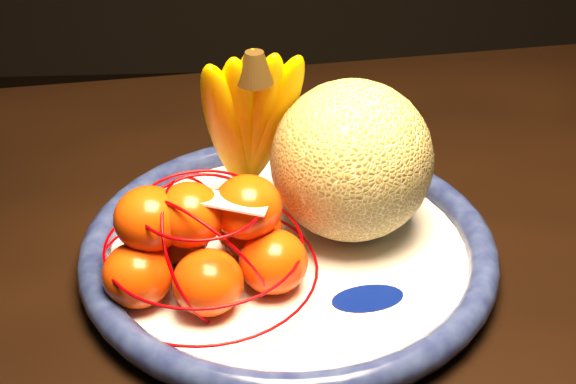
{
  "coord_description": "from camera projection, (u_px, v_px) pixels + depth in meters",
  "views": [
    {
      "loc": [
        0.17,
        -0.48,
        1.24
      ],
      "look_at": [
        0.2,
        0.11,
        0.85
      ],
      "focal_mm": 50.0,
      "sensor_mm": 36.0,
      "label": 1
    }
  ],
  "objects": [
    {
      "name": "dining_table",
      "position": [
        125.0,
        381.0,
        0.72
      ],
      "size": [
        1.67,
        1.14,
        0.78
      ],
      "rotation": [
        0.0,
        0.0,
        0.13
      ],
      "color": "black",
      "rests_on": "ground"
    },
    {
      "name": "fruit_bowl",
      "position": [
        289.0,
        249.0,
        0.73
      ],
      "size": [
        0.38,
        0.38,
        0.03
      ],
      "rotation": [
        0.0,
        0.0,
        -0.43
      ],
      "color": "white",
      "rests_on": "dining_table"
    },
    {
      "name": "cantaloupe",
      "position": [
        352.0,
        161.0,
        0.72
      ],
      "size": [
        0.15,
        0.15,
        0.15
      ],
      "primitive_type": "sphere",
      "color": "olive",
      "rests_on": "fruit_bowl"
    },
    {
      "name": "banana_bunch",
      "position": [
        249.0,
        117.0,
        0.74
      ],
      "size": [
        0.12,
        0.12,
        0.19
      ],
      "rotation": [
        0.0,
        0.0,
        0.19
      ],
      "color": "#EFB100",
      "rests_on": "fruit_bowl"
    },
    {
      "name": "mandarin_bag",
      "position": [
        204.0,
        242.0,
        0.67
      ],
      "size": [
        0.2,
        0.2,
        0.12
      ],
      "rotation": [
        0.0,
        0.0,
        -0.04
      ],
      "color": "#F0450C",
      "rests_on": "fruit_bowl"
    },
    {
      "name": "price_tag",
      "position": [
        224.0,
        201.0,
        0.64
      ],
      "size": [
        0.08,
        0.04,
        0.01
      ],
      "primitive_type": "cube",
      "rotation": [
        -0.14,
        0.1,
        -0.22
      ],
      "color": "white",
      "rests_on": "mandarin_bag"
    }
  ]
}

